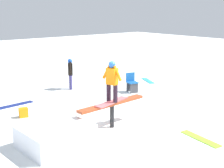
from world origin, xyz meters
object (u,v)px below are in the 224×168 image
(bystander_black, at_px, (70,72))
(backpack_on_snow, at_px, (23,113))
(folding_chair, at_px, (132,83))
(loose_snowboard_cyan, at_px, (148,81))
(loose_snowboard_navy, at_px, (15,105))
(main_rider_on_rail, at_px, (112,82))
(rail_feature, at_px, (112,106))
(loose_snowboard_lime, at_px, (200,139))

(bystander_black, distance_m, backpack_on_snow, 4.21)
(folding_chair, bearing_deg, loose_snowboard_cyan, 40.92)
(loose_snowboard_navy, relative_size, folding_chair, 1.73)
(loose_snowboard_cyan, bearing_deg, bystander_black, 99.21)
(bystander_black, relative_size, loose_snowboard_cyan, 1.11)
(loose_snowboard_cyan, bearing_deg, main_rider_on_rail, 149.91)
(loose_snowboard_navy, distance_m, backpack_on_snow, 1.56)
(loose_snowboard_cyan, distance_m, folding_chair, 2.48)
(backpack_on_snow, bearing_deg, bystander_black, 47.77)
(rail_feature, bearing_deg, folding_chair, 35.64)
(rail_feature, distance_m, loose_snowboard_lime, 2.86)
(bystander_black, height_order, backpack_on_snow, bystander_black)
(bystander_black, height_order, loose_snowboard_lime, bystander_black)
(loose_snowboard_navy, bearing_deg, loose_snowboard_cyan, 172.83)
(loose_snowboard_lime, relative_size, backpack_on_snow, 4.08)
(bystander_black, bearing_deg, rail_feature, -167.75)
(loose_snowboard_cyan, bearing_deg, loose_snowboard_lime, 171.24)
(loose_snowboard_navy, xyz_separation_m, loose_snowboard_lime, (2.93, -6.62, 0.00))
(main_rider_on_rail, bearing_deg, folding_chair, 25.71)
(main_rider_on_rail, relative_size, bystander_black, 0.99)
(main_rider_on_rail, distance_m, loose_snowboard_cyan, 7.04)
(folding_chair, bearing_deg, loose_snowboard_navy, 178.31)
(main_rider_on_rail, distance_m, bystander_black, 5.37)
(bystander_black, height_order, loose_snowboard_cyan, bystander_black)
(loose_snowboard_cyan, height_order, folding_chair, folding_chair)
(loose_snowboard_navy, height_order, loose_snowboard_lime, same)
(loose_snowboard_cyan, relative_size, loose_snowboard_navy, 0.86)
(loose_snowboard_cyan, bearing_deg, folding_chair, 141.89)
(main_rider_on_rail, height_order, backpack_on_snow, main_rider_on_rail)
(loose_snowboard_navy, xyz_separation_m, folding_chair, (4.99, -1.43, 0.40))
(main_rider_on_rail, distance_m, backpack_on_snow, 3.52)
(loose_snowboard_cyan, height_order, loose_snowboard_lime, same)
(bystander_black, distance_m, folding_chair, 2.96)
(loose_snowboard_lime, relative_size, folding_chair, 1.58)
(rail_feature, relative_size, folding_chair, 2.98)
(bystander_black, xyz_separation_m, backpack_on_snow, (-3.42, -2.36, -0.64))
(main_rider_on_rail, relative_size, folding_chair, 1.63)
(loose_snowboard_navy, bearing_deg, loose_snowboard_lime, 109.33)
(bystander_black, xyz_separation_m, loose_snowboard_lime, (-0.19, -7.46, -0.80))
(backpack_on_snow, bearing_deg, loose_snowboard_cyan, 22.28)
(rail_feature, height_order, loose_snowboard_lime, rail_feature)
(main_rider_on_rail, xyz_separation_m, bystander_black, (1.61, 5.08, -0.68))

